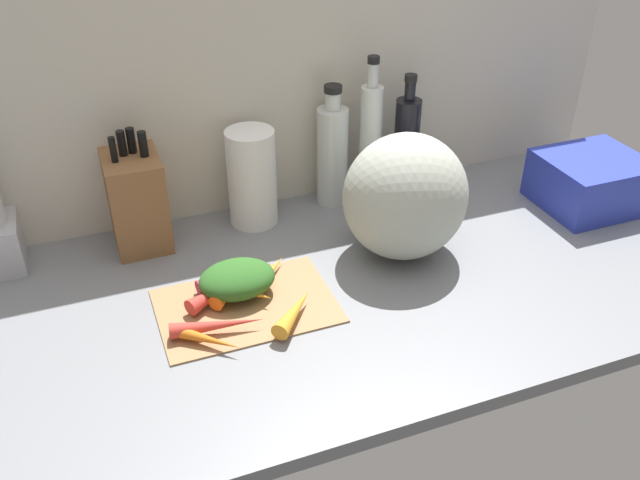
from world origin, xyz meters
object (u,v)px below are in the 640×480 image
object	(u,v)px
winter_squash	(405,197)
bottle_0	(332,154)
bottle_1	(370,142)
carrot_6	(236,275)
paper_towel_roll	(252,178)
carrot_7	(246,291)
dish_rack	(591,182)
carrot_2	(217,325)
cutting_board	(246,305)
carrot_0	(207,339)
carrot_5	(294,312)
bottle_2	(406,146)
carrot_1	(270,273)
carrot_3	(213,294)
knife_block	(136,199)
carrot_4	(232,286)

from	to	relation	value
winter_squash	bottle_0	bearing A→B (deg)	102.52
bottle_0	bottle_1	bearing A→B (deg)	-14.92
carrot_6	paper_towel_roll	world-z (taller)	paper_towel_roll
carrot_7	dish_rack	size ratio (longest dim) A/B	0.48
carrot_2	winter_squash	size ratio (longest dim) A/B	0.63
cutting_board	carrot_0	xyz separation A→B (cm)	(-9.74, -9.10, 1.64)
carrot_5	bottle_2	bearing A→B (deg)	42.13
cutting_board	carrot_0	size ratio (longest dim) A/B	2.59
carrot_5	carrot_1	bearing A→B (deg)	90.91
carrot_6	bottle_1	bearing A→B (deg)	30.01
carrot_3	winter_squash	xyz separation A→B (cm)	(43.09, 3.78, 11.21)
carrot_3	carrot_6	bearing A→B (deg)	39.25
paper_towel_roll	bottle_0	distance (cm)	20.88
bottle_2	carrot_7	bearing A→B (deg)	-149.70
carrot_3	paper_towel_roll	world-z (taller)	paper_towel_roll
carrot_6	bottle_2	bearing A→B (deg)	24.51
carrot_6	winter_squash	world-z (taller)	winter_squash
winter_squash	bottle_1	distance (cm)	24.38
cutting_board	bottle_2	world-z (taller)	bottle_2
knife_block	paper_towel_roll	bearing A→B (deg)	-1.41
carrot_7	knife_block	bearing A→B (deg)	117.73
carrot_0	dish_rack	bearing A→B (deg)	10.60
carrot_1	paper_towel_roll	distance (cm)	26.38
winter_squash	cutting_board	bearing A→B (deg)	-169.59
carrot_7	winter_squash	world-z (taller)	winter_squash
carrot_2	dish_rack	world-z (taller)	dish_rack
carrot_7	paper_towel_roll	bearing A→B (deg)	70.67
winter_squash	carrot_7	bearing A→B (deg)	-172.05
carrot_4	knife_block	size ratio (longest dim) A/B	0.47
carrot_6	paper_towel_roll	size ratio (longest dim) A/B	0.73
bottle_2	carrot_6	bearing A→B (deg)	-155.49
carrot_7	carrot_0	bearing A→B (deg)	-133.48
knife_block	carrot_3	bearing A→B (deg)	-71.60
winter_squash	dish_rack	xyz separation A→B (cm)	(52.09, 2.60, -7.53)
knife_block	bottle_0	distance (cm)	46.80
carrot_0	bottle_2	world-z (taller)	bottle_2
paper_towel_roll	dish_rack	size ratio (longest dim) A/B	0.97
carrot_0	carrot_4	bearing A→B (deg)	59.08
carrot_2	carrot_3	bearing A→B (deg)	80.91
bottle_1	dish_rack	size ratio (longest dim) A/B	1.54
bottle_1	bottle_2	size ratio (longest dim) A/B	1.17
carrot_1	winter_squash	bearing A→B (deg)	0.27
bottle_1	dish_rack	bearing A→B (deg)	-23.64
carrot_7	bottle_1	world-z (taller)	bottle_1
cutting_board	carrot_6	bearing A→B (deg)	89.16
carrot_4	knife_block	world-z (taller)	knife_block
carrot_1	carrot_3	xyz separation A→B (cm)	(-12.81, -3.64, 0.61)
cutting_board	carrot_3	xyz separation A→B (cm)	(-5.72, 3.08, 2.10)
carrot_0	bottle_0	xyz separation A→B (cm)	(41.23, 42.45, 10.89)
paper_towel_roll	winter_squash	bearing A→B (deg)	-42.28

